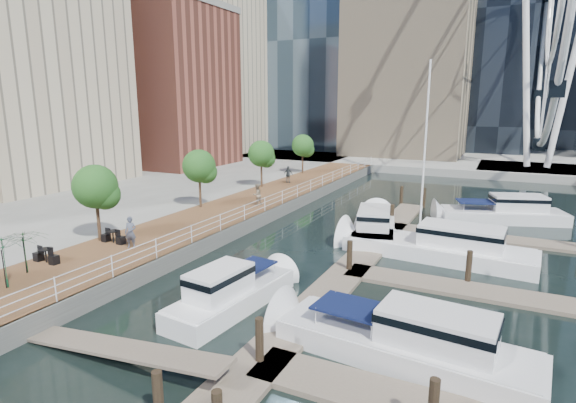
# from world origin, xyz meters

# --- Properties ---
(ground) EXTENTS (520.00, 520.00, 0.00)m
(ground) POSITION_xyz_m (0.00, 0.00, 0.00)
(ground) COLOR black
(ground) RESTS_ON ground
(boardwalk) EXTENTS (6.00, 60.00, 1.00)m
(boardwalk) POSITION_xyz_m (-9.00, 15.00, 0.50)
(boardwalk) COLOR brown
(boardwalk) RESTS_ON ground
(seawall) EXTENTS (0.25, 60.00, 1.00)m
(seawall) POSITION_xyz_m (-6.00, 15.00, 0.50)
(seawall) COLOR #595954
(seawall) RESTS_ON ground
(land_inland) EXTENTS (48.00, 90.00, 1.00)m
(land_inland) POSITION_xyz_m (-36.00, 15.00, 0.50)
(land_inland) COLOR gray
(land_inland) RESTS_ON ground
(land_far) EXTENTS (200.00, 114.00, 1.00)m
(land_far) POSITION_xyz_m (0.00, 102.00, 0.50)
(land_far) COLOR gray
(land_far) RESTS_ON ground
(pier) EXTENTS (14.00, 12.00, 1.00)m
(pier) POSITION_xyz_m (14.00, 52.00, 0.50)
(pier) COLOR gray
(pier) RESTS_ON ground
(railing) EXTENTS (0.10, 60.00, 1.05)m
(railing) POSITION_xyz_m (-6.10, 15.00, 1.52)
(railing) COLOR white
(railing) RESTS_ON boardwalk
(floating_docks) EXTENTS (16.00, 34.00, 2.60)m
(floating_docks) POSITION_xyz_m (7.97, 9.98, 0.49)
(floating_docks) COLOR #6D6051
(floating_docks) RESTS_ON ground
(midrise_condos) EXTENTS (19.00, 67.00, 28.00)m
(midrise_condos) POSITION_xyz_m (-33.57, 26.82, 13.42)
(midrise_condos) COLOR #BCAD8E
(midrise_condos) RESTS_ON ground
(street_trees) EXTENTS (2.60, 42.60, 4.60)m
(street_trees) POSITION_xyz_m (-11.40, 14.00, 4.29)
(street_trees) COLOR #3F2B1C
(street_trees) RESTS_ON ground
(cafe_tables) EXTENTS (2.50, 13.70, 0.74)m
(cafe_tables) POSITION_xyz_m (-10.40, -2.00, 1.37)
(cafe_tables) COLOR black
(cafe_tables) RESTS_ON ground
(yacht_foreground) EXTENTS (10.31, 3.65, 2.15)m
(yacht_foreground) POSITION_xyz_m (7.48, 0.56, 0.00)
(yacht_foreground) COLOR silver
(yacht_foreground) RESTS_ON ground
(pedestrian_near) EXTENTS (0.77, 0.63, 1.83)m
(pedestrian_near) POSITION_xyz_m (-8.64, 3.76, 1.91)
(pedestrian_near) COLOR #484E60
(pedestrian_near) RESTS_ON boardwalk
(pedestrian_mid) EXTENTS (0.90, 1.02, 1.76)m
(pedestrian_mid) POSITION_xyz_m (-7.63, 16.47, 1.88)
(pedestrian_mid) COLOR #806F58
(pedestrian_mid) RESTS_ON boardwalk
(pedestrian_far) EXTENTS (1.04, 0.47, 1.76)m
(pedestrian_far) POSITION_xyz_m (-10.01, 27.23, 1.88)
(pedestrian_far) COLOR #30373C
(pedestrian_far) RESTS_ON boardwalk
(moored_yachts) EXTENTS (23.02, 34.70, 11.50)m
(moored_yachts) POSITION_xyz_m (8.19, 11.95, 0.00)
(moored_yachts) COLOR white
(moored_yachts) RESTS_ON ground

